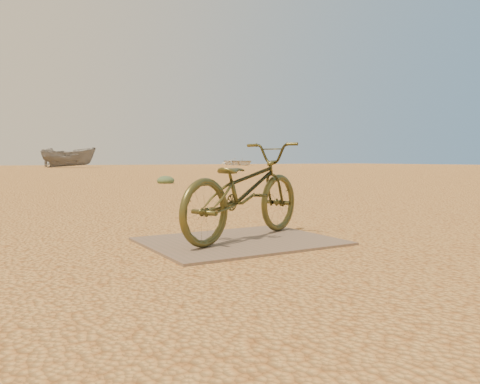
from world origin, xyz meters
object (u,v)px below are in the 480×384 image
bicycle (244,190)px  boat_far_right (239,162)px  plywood_board (240,241)px  boat_mid_right (69,157)px

bicycle → boat_far_right: boat_far_right is taller
plywood_board → boat_mid_right: size_ratio=0.35×
plywood_board → boat_mid_right: (5.85, 40.49, 0.90)m
plywood_board → boat_far_right: bearing=59.8°
bicycle → boat_mid_right: 40.84m
boat_far_right → bicycle: bearing=-132.0°
bicycle → plywood_board: bearing=105.4°
plywood_board → boat_far_right: 54.39m
bicycle → boat_far_right: bearing=-52.7°
plywood_board → bicycle: 0.46m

